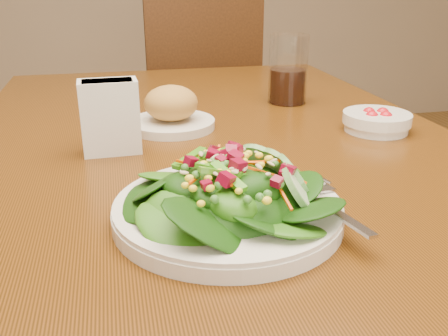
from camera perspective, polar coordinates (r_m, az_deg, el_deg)
The scene contains 7 objects.
dining_table at distance 0.93m, azimuth -0.92°, elevation -2.68°, with size 0.90×1.40×0.75m.
chair_far at distance 2.01m, azimuth -2.92°, elevation 6.52°, with size 0.46×0.47×0.96m.
salad_plate at distance 0.60m, azimuth 1.32°, elevation -3.26°, with size 0.28×0.28×0.08m.
bread_plate at distance 0.96m, azimuth -6.03°, elevation 6.49°, with size 0.17×0.17×0.08m.
tomato_bowl at distance 0.99m, azimuth 17.04°, elevation 5.14°, with size 0.13×0.13×0.04m.
drinking_glass at distance 1.16m, azimuth 7.31°, elevation 10.60°, with size 0.09×0.09×0.15m.
napkin_holder at distance 0.84m, azimuth -12.90°, elevation 5.93°, with size 0.10×0.05×0.12m.
Camera 1 is at (-0.17, -0.83, 1.03)m, focal length 40.00 mm.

